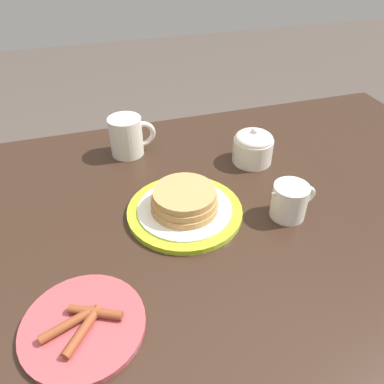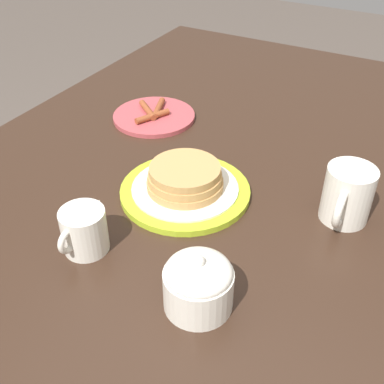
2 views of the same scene
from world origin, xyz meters
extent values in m
cube|color=#332116|center=(0.00, 0.00, 0.75)|extent=(1.57, 0.90, 0.03)
cube|color=#332116|center=(0.73, 0.39, 0.37)|extent=(0.07, 0.07, 0.73)
cylinder|color=#AAC628|center=(0.04, 0.04, 0.77)|extent=(0.23, 0.23, 0.01)
cylinder|color=white|center=(0.04, 0.04, 0.78)|extent=(0.19, 0.19, 0.00)
cylinder|color=tan|center=(0.04, 0.04, 0.79)|extent=(0.14, 0.14, 0.01)
cylinder|color=tan|center=(0.04, 0.04, 0.80)|extent=(0.13, 0.13, 0.01)
cylinder|color=tan|center=(0.04, 0.04, 0.81)|extent=(0.13, 0.13, 0.01)
cylinder|color=#B2474C|center=(-0.18, -0.17, 0.77)|extent=(0.19, 0.19, 0.01)
cylinder|color=brown|center=(-0.20, -0.17, 0.78)|extent=(0.08, 0.04, 0.01)
cylinder|color=brown|center=(-0.16, -0.16, 0.78)|extent=(0.08, 0.05, 0.01)
cylinder|color=brown|center=(-0.18, -0.19, 0.78)|extent=(0.06, 0.07, 0.01)
cylinder|color=silver|center=(-0.03, 0.30, 0.81)|extent=(0.08, 0.08, 0.10)
torus|color=silver|center=(0.01, 0.30, 0.81)|extent=(0.07, 0.01, 0.07)
cylinder|color=brown|center=(-0.03, 0.30, 0.85)|extent=(0.07, 0.07, 0.00)
cylinder|color=silver|center=(0.23, -0.03, 0.80)|extent=(0.07, 0.07, 0.07)
cone|color=silver|center=(0.20, -0.03, 0.82)|extent=(0.03, 0.03, 0.04)
torus|color=silver|center=(0.27, -0.03, 0.81)|extent=(0.04, 0.01, 0.04)
cylinder|color=silver|center=(0.25, 0.18, 0.79)|extent=(0.10, 0.10, 0.06)
ellipsoid|color=silver|center=(0.25, 0.18, 0.83)|extent=(0.09, 0.09, 0.03)
sphere|color=silver|center=(0.25, 0.18, 0.84)|extent=(0.02, 0.02, 0.02)
camera|label=1|loc=(-0.12, -0.52, 1.27)|focal=35.00mm
camera|label=2|loc=(0.64, 0.38, 1.28)|focal=45.00mm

